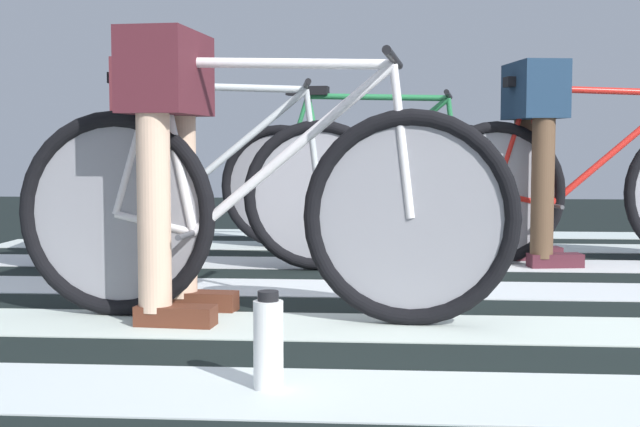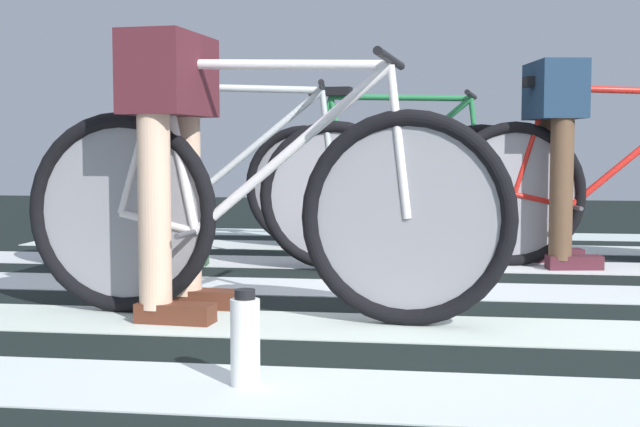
{
  "view_description": "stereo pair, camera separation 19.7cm",
  "coord_description": "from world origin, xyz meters",
  "px_view_note": "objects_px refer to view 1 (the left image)",
  "views": [
    {
      "loc": [
        -0.13,
        -2.85,
        0.62
      ],
      "look_at": [
        -0.36,
        0.14,
        0.38
      ],
      "focal_mm": 48.93,
      "sensor_mm": 36.0,
      "label": 1
    },
    {
      "loc": [
        0.07,
        -2.85,
        0.62
      ],
      "look_at": [
        -0.36,
        0.14,
        0.38
      ],
      "focal_mm": 48.93,
      "sensor_mm": 36.0,
      "label": 2
    }
  ],
  "objects_px": {
    "cyclist_2_of_4": "(143,136)",
    "bicycle_4_of_4": "(367,182)",
    "bicycle_1_of_4": "(258,208)",
    "cyclist_3_of_4": "(535,134)",
    "bicycle_3_of_4": "(594,187)",
    "bicycle_2_of_4": "(210,190)",
    "cyclist_1_of_4": "(169,134)",
    "water_bottle": "(268,343)"
  },
  "relations": [
    {
      "from": "cyclist_3_of_4",
      "to": "bicycle_2_of_4",
      "type": "bearing_deg",
      "value": -176.73
    },
    {
      "from": "cyclist_3_of_4",
      "to": "cyclist_2_of_4",
      "type": "bearing_deg",
      "value": -177.63
    },
    {
      "from": "cyclist_2_of_4",
      "to": "bicycle_4_of_4",
      "type": "relative_size",
      "value": 0.57
    },
    {
      "from": "bicycle_2_of_4",
      "to": "water_bottle",
      "type": "height_order",
      "value": "bicycle_2_of_4"
    },
    {
      "from": "cyclist_2_of_4",
      "to": "cyclist_3_of_4",
      "type": "bearing_deg",
      "value": 4.66
    },
    {
      "from": "cyclist_1_of_4",
      "to": "cyclist_2_of_4",
      "type": "bearing_deg",
      "value": 114.97
    },
    {
      "from": "cyclist_1_of_4",
      "to": "water_bottle",
      "type": "distance_m",
      "value": 1.1
    },
    {
      "from": "cyclist_3_of_4",
      "to": "water_bottle",
      "type": "xyz_separation_m",
      "value": [
        -1.02,
        -2.34,
        -0.54
      ]
    },
    {
      "from": "bicycle_4_of_4",
      "to": "water_bottle",
      "type": "height_order",
      "value": "bicycle_4_of_4"
    },
    {
      "from": "bicycle_3_of_4",
      "to": "bicycle_4_of_4",
      "type": "bearing_deg",
      "value": 146.65
    },
    {
      "from": "bicycle_2_of_4",
      "to": "cyclist_3_of_4",
      "type": "distance_m",
      "value": 1.63
    },
    {
      "from": "bicycle_2_of_4",
      "to": "water_bottle",
      "type": "xyz_separation_m",
      "value": [
        0.54,
        -1.99,
        -0.27
      ]
    },
    {
      "from": "cyclist_2_of_4",
      "to": "bicycle_3_of_4",
      "type": "distance_m",
      "value": 2.24
    },
    {
      "from": "bicycle_4_of_4",
      "to": "bicycle_2_of_4",
      "type": "bearing_deg",
      "value": -121.87
    },
    {
      "from": "cyclist_2_of_4",
      "to": "bicycle_3_of_4",
      "type": "relative_size",
      "value": 0.57
    },
    {
      "from": "bicycle_1_of_4",
      "to": "bicycle_2_of_4",
      "type": "bearing_deg",
      "value": 113.97
    },
    {
      "from": "bicycle_2_of_4",
      "to": "bicycle_3_of_4",
      "type": "distance_m",
      "value": 1.92
    },
    {
      "from": "cyclist_2_of_4",
      "to": "cyclist_3_of_4",
      "type": "height_order",
      "value": "cyclist_3_of_4"
    },
    {
      "from": "bicycle_1_of_4",
      "to": "bicycle_3_of_4",
      "type": "distance_m",
      "value": 2.15
    },
    {
      "from": "cyclist_1_of_4",
      "to": "bicycle_4_of_4",
      "type": "height_order",
      "value": "cyclist_1_of_4"
    },
    {
      "from": "bicycle_3_of_4",
      "to": "bicycle_4_of_4",
      "type": "relative_size",
      "value": 0.99
    },
    {
      "from": "cyclist_1_of_4",
      "to": "bicycle_1_of_4",
      "type": "bearing_deg",
      "value": 0.0
    },
    {
      "from": "cyclist_3_of_4",
      "to": "water_bottle",
      "type": "bearing_deg",
      "value": -123.07
    },
    {
      "from": "bicycle_2_of_4",
      "to": "bicycle_3_of_4",
      "type": "xyz_separation_m",
      "value": [
        1.87,
        0.41,
        0.0
      ]
    },
    {
      "from": "bicycle_1_of_4",
      "to": "bicycle_2_of_4",
      "type": "relative_size",
      "value": 1.0
    },
    {
      "from": "bicycle_1_of_4",
      "to": "cyclist_3_of_4",
      "type": "bearing_deg",
      "value": 57.16
    },
    {
      "from": "bicycle_3_of_4",
      "to": "bicycle_4_of_4",
      "type": "xyz_separation_m",
      "value": [
        -1.15,
        0.51,
        0.0
      ]
    },
    {
      "from": "bicycle_3_of_4",
      "to": "bicycle_4_of_4",
      "type": "distance_m",
      "value": 1.26
    },
    {
      "from": "cyclist_1_of_4",
      "to": "water_bottle",
      "type": "bearing_deg",
      "value": -57.07
    },
    {
      "from": "bicycle_2_of_4",
      "to": "water_bottle",
      "type": "distance_m",
      "value": 2.08
    },
    {
      "from": "cyclist_3_of_4",
      "to": "bicycle_4_of_4",
      "type": "height_order",
      "value": "cyclist_3_of_4"
    },
    {
      "from": "bicycle_3_of_4",
      "to": "water_bottle",
      "type": "bearing_deg",
      "value": -128.53
    },
    {
      "from": "cyclist_2_of_4",
      "to": "bicycle_4_of_4",
      "type": "bearing_deg",
      "value": 35.65
    },
    {
      "from": "bicycle_1_of_4",
      "to": "bicycle_3_of_4",
      "type": "xyz_separation_m",
      "value": [
        1.47,
        1.56,
        0.0
      ]
    },
    {
      "from": "cyclist_3_of_4",
      "to": "bicycle_4_of_4",
      "type": "bearing_deg",
      "value": 136.96
    },
    {
      "from": "cyclist_2_of_4",
      "to": "bicycle_4_of_4",
      "type": "distance_m",
      "value": 1.43
    },
    {
      "from": "cyclist_2_of_4",
      "to": "water_bottle",
      "type": "height_order",
      "value": "cyclist_2_of_4"
    },
    {
      "from": "cyclist_3_of_4",
      "to": "cyclist_1_of_4",
      "type": "bearing_deg",
      "value": -144.47
    },
    {
      "from": "bicycle_3_of_4",
      "to": "water_bottle",
      "type": "distance_m",
      "value": 2.75
    },
    {
      "from": "bicycle_1_of_4",
      "to": "cyclist_3_of_4",
      "type": "height_order",
      "value": "cyclist_3_of_4"
    },
    {
      "from": "bicycle_1_of_4",
      "to": "water_bottle",
      "type": "height_order",
      "value": "bicycle_1_of_4"
    },
    {
      "from": "bicycle_2_of_4",
      "to": "bicycle_3_of_4",
      "type": "relative_size",
      "value": 1.0
    }
  ]
}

